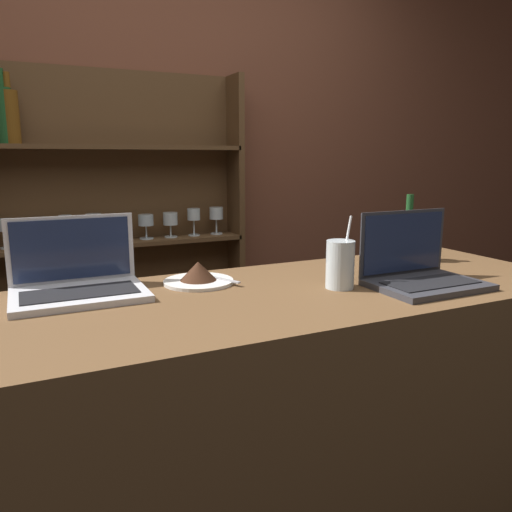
{
  "coord_description": "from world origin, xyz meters",
  "views": [
    {
      "loc": [
        -0.56,
        -0.87,
        1.36
      ],
      "look_at": [
        0.02,
        0.36,
        1.09
      ],
      "focal_mm": 35.0,
      "sensor_mm": 36.0,
      "label": 1
    }
  ],
  "objects_px": {
    "laptop_far": "(419,270)",
    "cake_plate": "(199,275)",
    "laptop_near": "(77,280)",
    "water_glass": "(340,264)",
    "wine_bottle_green": "(408,235)"
  },
  "relations": [
    {
      "from": "laptop_far",
      "to": "cake_plate",
      "type": "bearing_deg",
      "value": 152.62
    },
    {
      "from": "wine_bottle_green",
      "to": "laptop_near",
      "type": "bearing_deg",
      "value": 178.91
    },
    {
      "from": "laptop_far",
      "to": "water_glass",
      "type": "bearing_deg",
      "value": 162.08
    },
    {
      "from": "laptop_far",
      "to": "water_glass",
      "type": "height_order",
      "value": "laptop_far"
    },
    {
      "from": "laptop_far",
      "to": "water_glass",
      "type": "distance_m",
      "value": 0.24
    },
    {
      "from": "laptop_far",
      "to": "cake_plate",
      "type": "height_order",
      "value": "laptop_far"
    },
    {
      "from": "laptop_near",
      "to": "cake_plate",
      "type": "bearing_deg",
      "value": -3.53
    },
    {
      "from": "laptop_far",
      "to": "cake_plate",
      "type": "distance_m",
      "value": 0.65
    },
    {
      "from": "laptop_near",
      "to": "water_glass",
      "type": "xyz_separation_m",
      "value": [
        0.69,
        -0.25,
        0.03
      ]
    },
    {
      "from": "laptop_far",
      "to": "cake_plate",
      "type": "xyz_separation_m",
      "value": [
        -0.58,
        0.3,
        -0.02
      ]
    },
    {
      "from": "cake_plate",
      "to": "laptop_near",
      "type": "bearing_deg",
      "value": 176.47
    },
    {
      "from": "wine_bottle_green",
      "to": "water_glass",
      "type": "bearing_deg",
      "value": -153.57
    },
    {
      "from": "laptop_far",
      "to": "cake_plate",
      "type": "relative_size",
      "value": 1.52
    },
    {
      "from": "laptop_near",
      "to": "cake_plate",
      "type": "xyz_separation_m",
      "value": [
        0.34,
        -0.02,
        -0.02
      ]
    },
    {
      "from": "laptop_near",
      "to": "water_glass",
      "type": "distance_m",
      "value": 0.73
    }
  ]
}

